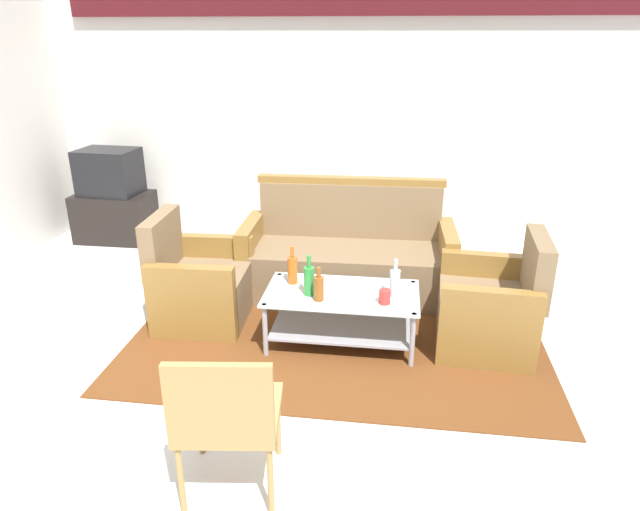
% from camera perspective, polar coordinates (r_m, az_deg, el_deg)
% --- Properties ---
extents(ground_plane, '(14.00, 14.00, 0.00)m').
position_cam_1_polar(ground_plane, '(3.73, -1.85, -13.59)').
color(ground_plane, white).
extents(wall_back, '(6.52, 0.19, 2.80)m').
position_cam_1_polar(wall_back, '(6.12, 2.95, 15.28)').
color(wall_back, silver).
rests_on(wall_back, ground).
extents(rug, '(3.04, 2.21, 0.01)m').
position_cam_1_polar(rug, '(4.42, 1.87, -7.39)').
color(rug, brown).
rests_on(rug, ground).
extents(couch, '(1.82, 0.78, 0.96)m').
position_cam_1_polar(couch, '(4.93, 2.78, -0.25)').
color(couch, '#7F6647').
rests_on(couch, rug).
extents(armchair_left, '(0.73, 0.79, 0.85)m').
position_cam_1_polar(armchair_left, '(4.56, -12.03, -2.98)').
color(armchair_left, '#7F6647').
rests_on(armchair_left, rug).
extents(armchair_right, '(0.74, 0.80, 0.85)m').
position_cam_1_polar(armchair_right, '(4.27, 16.80, -5.22)').
color(armchair_right, '#7F6647').
rests_on(armchair_right, rug).
extents(coffee_table, '(1.10, 0.60, 0.40)m').
position_cam_1_polar(coffee_table, '(4.13, 2.18, -5.48)').
color(coffee_table, silver).
rests_on(coffee_table, rug).
extents(bottle_brown, '(0.07, 0.07, 0.25)m').
position_cam_1_polar(bottle_brown, '(3.91, -0.13, -3.27)').
color(bottle_brown, brown).
rests_on(bottle_brown, coffee_table).
extents(bottle_green, '(0.08, 0.08, 0.30)m').
position_cam_1_polar(bottle_green, '(3.98, -1.10, -2.48)').
color(bottle_green, '#2D8C38').
rests_on(bottle_green, coffee_table).
extents(bottle_orange, '(0.07, 0.07, 0.29)m').
position_cam_1_polar(bottle_orange, '(4.17, -2.78, -1.41)').
color(bottle_orange, '#D85919').
rests_on(bottle_orange, coffee_table).
extents(bottle_clear, '(0.07, 0.07, 0.28)m').
position_cam_1_polar(bottle_clear, '(3.99, 7.55, -2.72)').
color(bottle_clear, silver).
rests_on(bottle_clear, coffee_table).
extents(cup, '(0.08, 0.08, 0.10)m').
position_cam_1_polar(cup, '(3.91, 6.54, -4.15)').
color(cup, red).
rests_on(cup, coffee_table).
extents(tv_stand, '(0.80, 0.50, 0.52)m').
position_cam_1_polar(tv_stand, '(6.60, -19.91, 3.69)').
color(tv_stand, black).
rests_on(tv_stand, ground).
extents(television, '(0.63, 0.48, 0.48)m').
position_cam_1_polar(television, '(6.48, -20.46, 7.90)').
color(television, black).
rests_on(television, tv_stand).
extents(wicker_chair, '(0.54, 0.54, 0.84)m').
position_cam_1_polar(wicker_chair, '(2.78, -9.44, -15.36)').
color(wicker_chair, '#AD844C').
rests_on(wicker_chair, ground).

